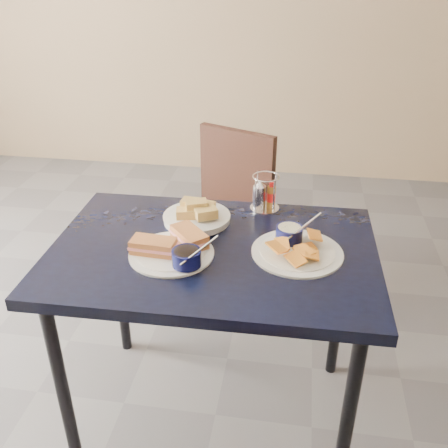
# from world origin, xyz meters

# --- Properties ---
(ground) EXTENTS (6.00, 6.00, 0.00)m
(ground) POSITION_xyz_m (0.00, 0.00, 0.00)
(ground) COLOR #56555B
(ground) RESTS_ON ground
(dining_table) EXTENTS (1.08, 0.73, 0.75)m
(dining_table) POSITION_xyz_m (-0.01, 0.03, 0.67)
(dining_table) COLOR black
(dining_table) RESTS_ON ground
(chair_far) EXTENTS (0.53, 0.53, 0.86)m
(chair_far) POSITION_xyz_m (-0.12, 0.85, 0.49)
(chair_far) COLOR black
(chair_far) RESTS_ON ground
(sandwich_plate) EXTENTS (0.30, 0.28, 0.12)m
(sandwich_plate) POSITION_xyz_m (-0.12, -0.03, 0.77)
(sandwich_plate) COLOR white
(sandwich_plate) RESTS_ON dining_table
(plantain_plate) EXTENTS (0.29, 0.29, 0.12)m
(plantain_plate) POSITION_xyz_m (0.26, 0.06, 0.77)
(plantain_plate) COLOR white
(plantain_plate) RESTS_ON dining_table
(bread_basket) EXTENTS (0.24, 0.24, 0.08)m
(bread_basket) POSITION_xyz_m (-0.10, 0.21, 0.77)
(bread_basket) COLOR white
(bread_basket) RESTS_ON dining_table
(condiment_caddy) EXTENTS (0.11, 0.11, 0.14)m
(condiment_caddy) POSITION_xyz_m (0.13, 0.34, 0.81)
(condiment_caddy) COLOR silver
(condiment_caddy) RESTS_ON dining_table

